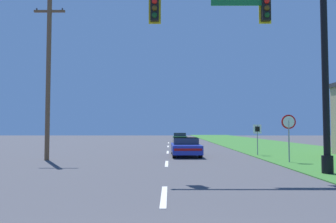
# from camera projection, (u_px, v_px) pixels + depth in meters

# --- Properties ---
(grass_verge_right) EXTENTS (10.00, 110.00, 0.04)m
(grass_verge_right) POSITION_uv_depth(u_px,v_px,m) (273.00, 146.00, 32.69)
(grass_verge_right) COLOR #38752D
(grass_verge_right) RESTS_ON ground
(road_center_line) EXTENTS (0.16, 34.80, 0.01)m
(road_center_line) POSITION_uv_depth(u_px,v_px,m) (168.00, 152.00, 24.75)
(road_center_line) COLOR silver
(road_center_line) RESTS_ON ground
(signal_mast) EXTENTS (8.12, 0.47, 8.32)m
(signal_mast) POSITION_uv_depth(u_px,v_px,m) (279.00, 49.00, 13.18)
(signal_mast) COLOR black
(signal_mast) RESTS_ON grass_verge_right
(car_ahead) EXTENTS (1.90, 4.71, 1.19)m
(car_ahead) POSITION_uv_depth(u_px,v_px,m) (185.00, 147.00, 21.66)
(car_ahead) COLOR black
(car_ahead) RESTS_ON ground
(far_car) EXTENTS (1.82, 4.30, 1.19)m
(far_car) POSITION_uv_depth(u_px,v_px,m) (180.00, 137.00, 43.87)
(far_car) COLOR black
(far_car) RESTS_ON ground
(stop_sign) EXTENTS (0.76, 0.07, 2.50)m
(stop_sign) POSITION_uv_depth(u_px,v_px,m) (289.00, 127.00, 17.31)
(stop_sign) COLOR gray
(stop_sign) RESTS_ON grass_verge_right
(route_sign_post) EXTENTS (0.55, 0.06, 2.03)m
(route_sign_post) POSITION_uv_depth(u_px,v_px,m) (257.00, 133.00, 21.84)
(route_sign_post) COLOR gray
(route_sign_post) RESTS_ON grass_verge_right
(utility_pole_near) EXTENTS (1.80, 0.26, 9.55)m
(utility_pole_near) POSITION_uv_depth(u_px,v_px,m) (48.00, 74.00, 18.90)
(utility_pole_near) COLOR brown
(utility_pole_near) RESTS_ON ground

